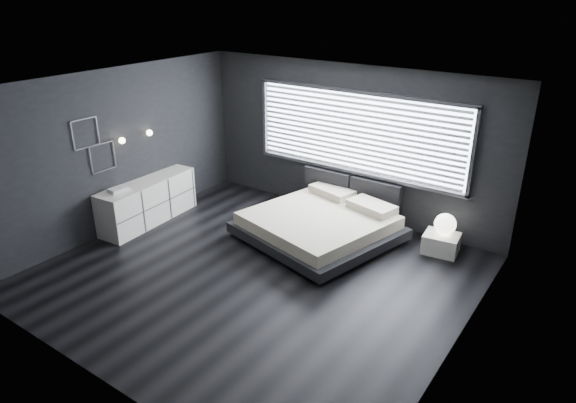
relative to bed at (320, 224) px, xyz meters
The scene contains 12 objects.
room 1.93m from the bed, 96.23° to the right, with size 6.04×6.00×2.80m.
window 1.75m from the bed, 88.51° to the left, with size 4.14×0.09×1.52m.
headboard 1.12m from the bed, 90.55° to the left, with size 1.96×0.16×0.52m.
sconce_near 3.66m from the bed, 153.64° to the right, with size 0.18×0.11×0.11m.
sconce_far 3.45m from the bed, 163.35° to the right, with size 0.18×0.11×0.11m.
wall_art_upper 4.10m from the bed, 146.11° to the right, with size 0.01×0.48×0.48m.
wall_art_lower 3.82m from the bed, 149.36° to the right, with size 0.01×0.48×0.48m.
bed is the anchor object (origin of this frame).
nightstand 2.01m from the bed, 20.65° to the left, with size 0.55×0.46×0.32m, color white.
orb_lamp 2.05m from the bed, 21.63° to the left, with size 0.35×0.35×0.35m, color white.
dresser 3.18m from the bed, 157.87° to the right, with size 0.70×2.01×0.79m.
book_stack 3.49m from the bed, 148.63° to the right, with size 0.29×0.35×0.07m.
Camera 1 is at (4.24, -5.22, 4.08)m, focal length 32.00 mm.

